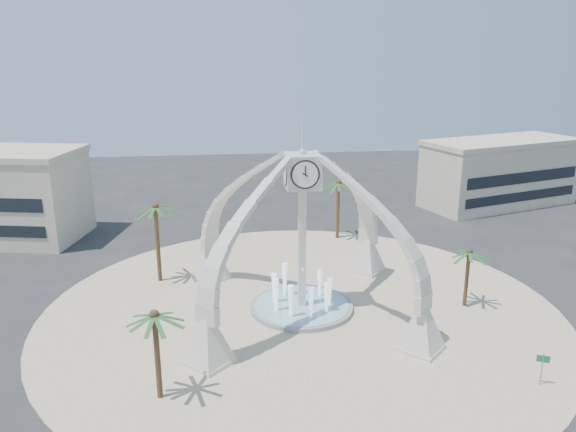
{
  "coord_description": "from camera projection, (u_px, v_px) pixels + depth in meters",
  "views": [
    {
      "loc": [
        -5.88,
        -39.56,
        19.4
      ],
      "look_at": [
        -0.82,
        2.0,
        7.08
      ],
      "focal_mm": 35.0,
      "sensor_mm": 36.0,
      "label": 1
    }
  ],
  "objects": [
    {
      "name": "palm_south",
      "position": [
        154.0,
        316.0,
        31.21
      ],
      "size": [
        4.47,
        4.47,
        5.99
      ],
      "rotation": [
        0.0,
        0.0,
        0.31
      ],
      "color": "brown",
      "rests_on": "ground"
    },
    {
      "name": "palm_north",
      "position": [
        339.0,
        183.0,
        58.89
      ],
      "size": [
        4.57,
        4.57,
        6.91
      ],
      "rotation": [
        0.0,
        0.0,
        -0.21
      ],
      "color": "brown",
      "rests_on": "ground"
    },
    {
      "name": "ground",
      "position": [
        302.0,
        310.0,
        43.83
      ],
      "size": [
        140.0,
        140.0,
        0.0
      ],
      "primitive_type": "plane",
      "color": "#282828",
      "rests_on": "ground"
    },
    {
      "name": "clock_tower",
      "position": [
        302.0,
        231.0,
        42.0
      ],
      "size": [
        17.94,
        17.94,
        16.3
      ],
      "color": "beige",
      "rests_on": "ground"
    },
    {
      "name": "palm_west",
      "position": [
        155.0,
        208.0,
        47.41
      ],
      "size": [
        4.88,
        4.88,
        7.54
      ],
      "rotation": [
        0.0,
        0.0,
        -0.32
      ],
      "color": "brown",
      "rests_on": "ground"
    },
    {
      "name": "street_sign",
      "position": [
        543.0,
        363.0,
        33.43
      ],
      "size": [
        0.74,
        0.34,
        2.17
      ],
      "rotation": [
        0.0,
        0.0,
        -0.41
      ],
      "color": "slate",
      "rests_on": "ground"
    },
    {
      "name": "palm_east",
      "position": [
        469.0,
        252.0,
        43.19
      ],
      "size": [
        3.83,
        3.83,
        5.19
      ],
      "rotation": [
        0.0,
        0.0,
        0.2
      ],
      "color": "brown",
      "rests_on": "ground"
    },
    {
      "name": "fountain",
      "position": [
        302.0,
        306.0,
        43.75
      ],
      "size": [
        8.0,
        8.0,
        3.62
      ],
      "color": "gray",
      "rests_on": "ground"
    },
    {
      "name": "building_ne",
      "position": [
        499.0,
        172.0,
        72.76
      ],
      "size": [
        21.87,
        14.17,
        8.6
      ],
      "rotation": [
        0.0,
        0.0,
        0.31
      ],
      "color": "#B9AC90",
      "rests_on": "ground"
    },
    {
      "name": "plaza",
      "position": [
        302.0,
        309.0,
        43.82
      ],
      "size": [
        40.0,
        40.0,
        0.06
      ],
      "primitive_type": "cylinder",
      "color": "beige",
      "rests_on": "ground"
    }
  ]
}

